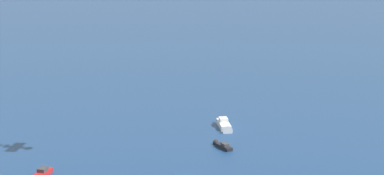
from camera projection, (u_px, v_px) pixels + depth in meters
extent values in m
cube|color=#B21E1E|center=(42.00, 174.00, 143.22)|extent=(6.84, 3.01, 1.06)
cube|color=#38383D|center=(43.00, 170.00, 143.47)|extent=(2.53, 2.00, 0.79)
cube|color=black|center=(224.00, 147.00, 161.88)|extent=(5.32, 4.55, 0.86)
cone|color=black|center=(217.00, 143.00, 164.65)|extent=(2.12, 2.19, 1.71)
cube|color=#38383D|center=(225.00, 144.00, 161.37)|extent=(2.32, 2.21, 0.64)
cube|color=white|center=(224.00, 124.00, 179.99)|extent=(9.00, 4.69, 1.38)
cone|color=white|center=(227.00, 130.00, 174.91)|extent=(2.78, 3.19, 2.75)
cube|color=silver|center=(223.00, 120.00, 180.34)|extent=(3.44, 2.84, 1.03)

